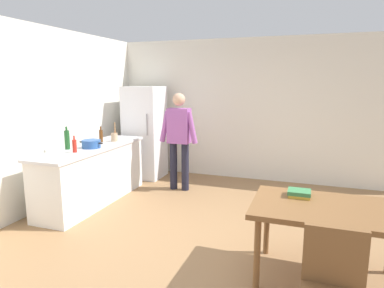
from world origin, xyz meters
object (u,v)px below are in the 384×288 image
object	(u,v)px
person	(179,135)
bottle_wine_green	(67,140)
refrigerator	(145,132)
bottle_beer_brown	(101,136)
bottle_sauce_red	(75,146)
chair	(334,287)
dining_table	(329,214)
cooking_pot	(91,144)
utensil_jar	(114,137)
book_stack	(299,193)

from	to	relation	value
person	bottle_wine_green	xyz separation A→B (m)	(-1.25, -1.35, 0.07)
refrigerator	bottle_beer_brown	xyz separation A→B (m)	(-0.19, -1.20, 0.11)
refrigerator	person	bearing A→B (deg)	-30.23
bottle_sauce_red	bottle_wine_green	bearing A→B (deg)	148.74
chair	bottle_sauce_red	bearing A→B (deg)	160.80
refrigerator	bottle_wine_green	world-z (taller)	refrigerator
person	chair	xyz separation A→B (m)	(2.35, -3.11, -0.44)
dining_table	bottle_sauce_red	distance (m)	3.43
refrigerator	bottle_wine_green	bearing A→B (deg)	-98.93
person	dining_table	xyz separation A→B (m)	(2.35, -2.15, -0.31)
chair	bottle_sauce_red	xyz separation A→B (m)	(-3.35, 1.62, 0.46)
refrigerator	cooking_pot	size ratio (longest dim) A/B	4.50
bottle_wine_green	utensil_jar	bearing A→B (deg)	70.84
chair	person	bearing A→B (deg)	133.62
utensil_jar	book_stack	size ratio (longest dim) A/B	1.44
chair	cooking_pot	world-z (taller)	cooking_pot
refrigerator	utensil_jar	xyz separation A→B (m)	(-0.01, -1.08, 0.08)
bottle_sauce_red	bottle_beer_brown	distance (m)	0.86
bottle_wine_green	bottle_beer_brown	size ratio (longest dim) A/B	1.31
bottle_beer_brown	book_stack	distance (m)	3.48
chair	utensil_jar	size ratio (longest dim) A/B	2.84
person	utensil_jar	bearing A→B (deg)	-151.48
chair	cooking_pot	distance (m)	3.90
dining_table	cooking_pot	bearing A→B (deg)	163.14
bottle_sauce_red	book_stack	size ratio (longest dim) A/B	1.08
person	bottle_sauce_red	distance (m)	1.80
refrigerator	bottle_beer_brown	size ratio (longest dim) A/B	6.92
dining_table	utensil_jar	size ratio (longest dim) A/B	4.37
person	bottle_beer_brown	distance (m)	1.31
refrigerator	book_stack	size ratio (longest dim) A/B	8.11
book_stack	cooking_pot	bearing A→B (deg)	165.03
utensil_jar	bottle_wine_green	size ratio (longest dim) A/B	0.94
bottle_sauce_red	book_stack	xyz separation A→B (m)	(3.07, -0.46, -0.21)
cooking_pot	bottle_wine_green	distance (m)	0.35
dining_table	bottle_sauce_red	world-z (taller)	bottle_sauce_red
person	bottle_sauce_red	world-z (taller)	person
refrigerator	book_stack	distance (m)	3.93
dining_table	book_stack	size ratio (longest dim) A/B	6.31
person	bottle_beer_brown	bearing A→B (deg)	-150.46
chair	bottle_wine_green	distance (m)	4.04
dining_table	cooking_pot	xyz separation A→B (m)	(-3.33, 1.01, 0.29)
bottle_sauce_red	cooking_pot	bearing A→B (deg)	87.14
utensil_jar	bottle_wine_green	bearing A→B (deg)	-109.16
book_stack	bottle_wine_green	bearing A→B (deg)	169.62
bottle_beer_brown	dining_table	bearing A→B (deg)	-23.26
chair	book_stack	world-z (taller)	chair
bottle_wine_green	bottle_sauce_red	xyz separation A→B (m)	(0.25, -0.15, -0.05)
utensil_jar	book_stack	distance (m)	3.36
dining_table	utensil_jar	distance (m)	3.70
cooking_pot	utensil_jar	distance (m)	0.61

